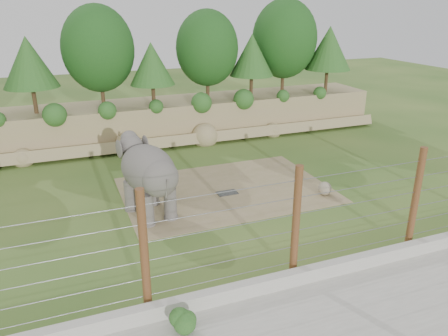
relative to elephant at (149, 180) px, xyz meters
name	(u,v)px	position (x,y,z in m)	size (l,w,h in m)	color
ground	(241,218)	(3.55, -1.76, -1.64)	(90.00, 90.00, 0.00)	#346222
back_embankment	(174,80)	(4.14, 10.92, 2.32)	(30.00, 5.52, 8.77)	tan
dirt_patch	(226,190)	(4.05, 1.24, -1.63)	(10.00, 7.00, 0.02)	#8E7E52
drain_grate	(227,193)	(3.94, 0.83, -1.61)	(1.00, 0.60, 0.03)	#262628
elephant	(149,180)	(0.00, 0.00, 0.00)	(1.74, 4.06, 3.28)	#5D5652
stone_ball	(325,188)	(8.26, -1.04, -1.29)	(0.66, 0.66, 0.66)	gray
retaining_wall	(300,276)	(3.55, -6.76, -1.39)	(26.00, 0.35, 0.50)	#B1AFA3
walkway	(335,320)	(3.55, -8.76, -1.64)	(26.00, 4.00, 0.01)	#B1AFA3
barrier_fence	(296,223)	(3.55, -6.26, 0.36)	(20.26, 0.26, 4.00)	#5A2D1A
walkway_shrub	(183,321)	(-0.73, -7.56, -1.29)	(0.68, 0.68, 0.68)	#255F24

